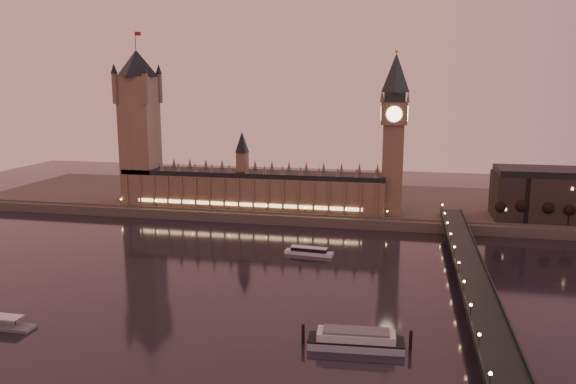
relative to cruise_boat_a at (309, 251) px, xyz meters
name	(u,v)px	position (x,y,z in m)	size (l,w,h in m)	color
ground	(265,279)	(-13.61, -41.90, -1.82)	(700.00, 700.00, 0.00)	black
far_embankment	(359,203)	(16.39, 123.10, 1.18)	(560.00, 130.00, 6.00)	#423D35
palace_of_westminster	(251,185)	(-53.74, 79.09, 19.89)	(180.00, 26.62, 52.00)	brown
victoria_tower	(139,118)	(-133.61, 79.10, 63.97)	(31.68, 31.68, 118.00)	brown
big_ben	(394,125)	(40.37, 79.09, 62.13)	(17.68, 17.68, 104.00)	brown
westminster_bridge	(471,282)	(78.00, -41.90, 3.70)	(13.20, 260.00, 15.30)	black
bare_tree_0	(502,207)	(106.10, 67.10, 14.37)	(6.70, 6.70, 13.62)	black
bare_tree_1	(525,208)	(119.13, 67.10, 14.37)	(6.70, 6.70, 13.62)	black
bare_tree_2	(548,209)	(132.16, 67.10, 14.37)	(6.70, 6.70, 13.62)	black
bare_tree_3	(572,210)	(145.20, 67.10, 14.37)	(6.70, 6.70, 13.62)	black
cruise_boat_a	(309,251)	(0.00, 0.00, 0.00)	(26.27, 8.10, 4.14)	silver
moored_barge	(356,340)	(34.01, -102.49, 1.11)	(37.77, 11.56, 6.94)	#95ABBE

